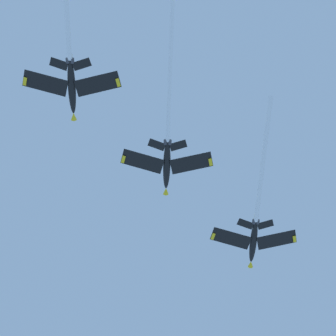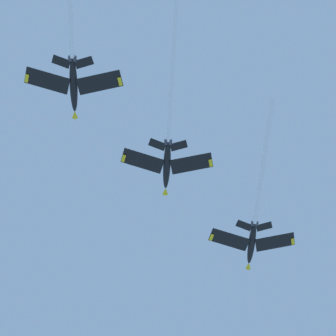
# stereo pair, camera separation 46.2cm
# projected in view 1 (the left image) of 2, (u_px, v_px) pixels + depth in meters

# --- Properties ---
(jet_lead) EXTENTS (41.46, 20.15, 19.36)m
(jet_lead) POSITION_uv_depth(u_px,v_px,m) (257.00, 210.00, 158.42)
(jet_lead) COLOR black
(jet_second) EXTENTS (43.28, 20.15, 19.56)m
(jet_second) POSITION_uv_depth(u_px,v_px,m) (168.00, 136.00, 148.87)
(jet_second) COLOR black
(jet_third) EXTENTS (42.10, 20.15, 19.41)m
(jet_third) POSITION_uv_depth(u_px,v_px,m) (69.00, 47.00, 138.27)
(jet_third) COLOR black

